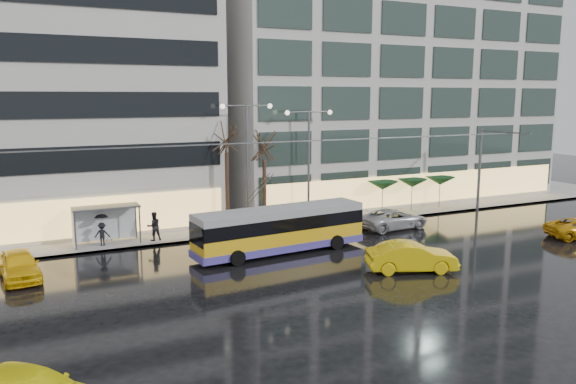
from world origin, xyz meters
TOP-DOWN VIEW (x-y plane):
  - ground at (0.00, 0.00)m, footprint 140.00×140.00m
  - sidewalk at (2.00, 14.00)m, footprint 80.00×10.00m
  - kerb at (2.00, 9.05)m, footprint 80.00×0.10m
  - building_right at (19.00, 19.00)m, footprint 32.00×14.00m
  - trolleybus at (1.57, 4.18)m, footprint 11.32×4.61m
  - catenary at (1.00, 7.94)m, footprint 42.24×5.12m
  - bus_shelter at (-8.38, 10.69)m, footprint 4.20×1.60m
  - street_lamp_near at (2.00, 10.80)m, footprint 3.96×0.36m
  - street_lamp_far at (7.00, 10.80)m, footprint 3.96×0.36m
  - tree_a at (0.50, 11.00)m, footprint 3.20×3.20m
  - tree_b at (3.50, 11.20)m, footprint 3.20×3.20m
  - parasol_a at (14.00, 11.00)m, footprint 2.50×2.50m
  - parasol_b at (17.00, 11.00)m, footprint 2.50×2.50m
  - parasol_c at (20.00, 11.00)m, footprint 2.50×2.50m
  - taxi_a at (-13.22, 5.49)m, footprint 2.35×4.77m
  - taxi_b at (6.64, -2.42)m, footprint 5.30×3.43m
  - sedan_silver at (11.86, 6.49)m, footprint 5.47×2.72m
  - pedestrian_a at (-7.80, 11.40)m, footprint 1.08×1.10m
  - pedestrian_b at (-5.04, 10.06)m, footprint 1.02×0.84m
  - pedestrian_c at (-8.35, 10.18)m, footprint 1.10×1.02m

SIDE VIEW (x-z plane):
  - ground at x=0.00m, z-range 0.00..0.00m
  - sidewalk at x=2.00m, z-range 0.00..0.15m
  - kerb at x=2.00m, z-range 0.00..0.15m
  - sedan_silver at x=11.86m, z-range 0.00..1.49m
  - taxi_a at x=-13.22m, z-range 0.00..1.57m
  - taxi_b at x=6.64m, z-range 0.00..1.65m
  - pedestrian_b at x=-5.04m, z-range 0.15..2.10m
  - pedestrian_c at x=-8.35m, z-range 0.22..2.33m
  - trolleybus at x=1.57m, z-range -1.19..3.99m
  - pedestrian_a at x=-7.80m, z-range 0.49..2.68m
  - bus_shelter at x=-8.38m, z-range 0.71..3.22m
  - parasol_a at x=14.00m, z-range 1.12..3.77m
  - parasol_b at x=17.00m, z-range 1.12..3.77m
  - parasol_c at x=20.00m, z-range 1.12..3.77m
  - catenary at x=1.00m, z-range 0.75..7.75m
  - street_lamp_far at x=7.00m, z-range 1.45..9.98m
  - street_lamp_near at x=2.00m, z-range 1.48..10.51m
  - tree_b at x=3.50m, z-range 2.55..10.25m
  - tree_a at x=0.50m, z-range 2.89..11.29m
  - building_right at x=19.00m, z-range 0.15..25.15m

